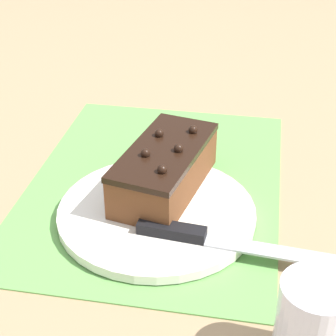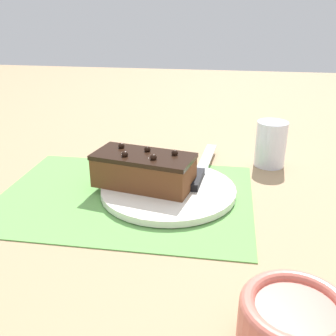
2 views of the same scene
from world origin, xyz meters
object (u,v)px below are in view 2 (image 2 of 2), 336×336
at_px(cake_plate, 168,190).
at_px(chocolate_cake, 144,170).
at_px(serving_knife, 200,171).
at_px(drinking_glass, 271,144).
at_px(small_bowl, 294,323).

xyz_separation_m(cake_plate, chocolate_cake, (-0.05, 0.00, 0.04)).
relative_size(cake_plate, serving_knife, 0.97).
height_order(serving_knife, drinking_glass, drinking_glass).
bearing_deg(small_bowl, cake_plate, 119.06).
height_order(cake_plate, small_bowl, small_bowl).
distance_m(cake_plate, serving_knife, 0.09).
bearing_deg(cake_plate, chocolate_cake, 177.72).
distance_m(cake_plate, drinking_glass, 0.27).
bearing_deg(small_bowl, serving_knife, 107.92).
xyz_separation_m(chocolate_cake, drinking_glass, (0.24, 0.18, 0.00)).
bearing_deg(chocolate_cake, cake_plate, -2.28).
bearing_deg(serving_knife, chocolate_cake, -140.31).
bearing_deg(cake_plate, small_bowl, -60.94).
bearing_deg(small_bowl, drinking_glass, 88.21).
relative_size(cake_plate, drinking_glass, 2.52).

